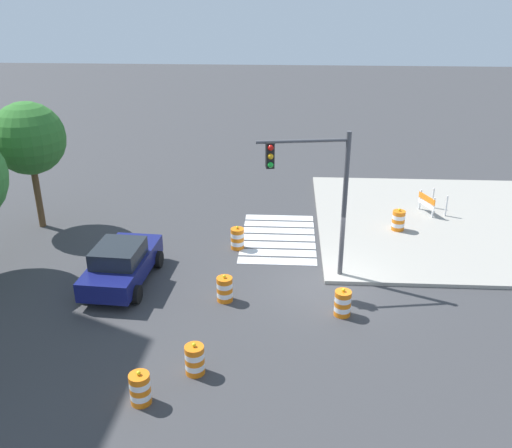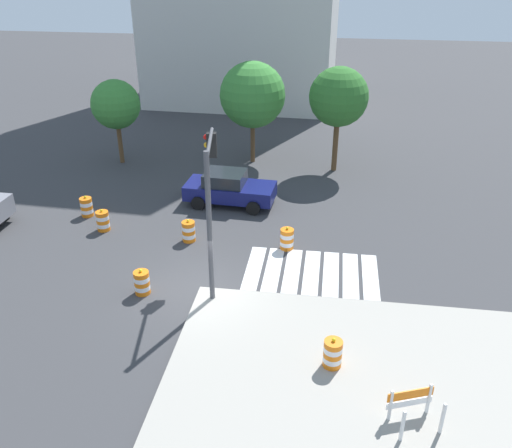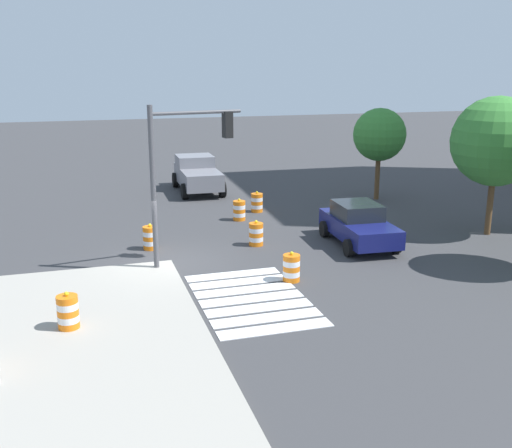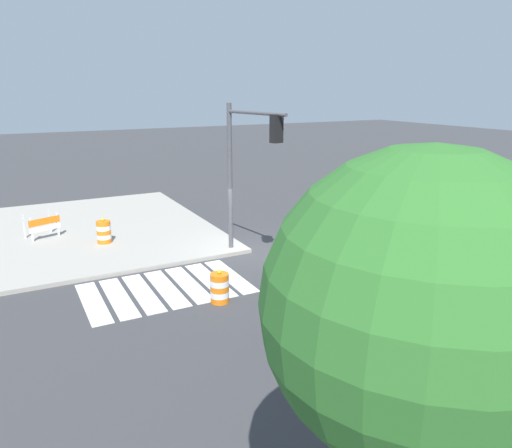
{
  "view_description": "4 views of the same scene",
  "coord_description": "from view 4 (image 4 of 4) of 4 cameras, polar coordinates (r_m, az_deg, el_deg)",
  "views": [
    {
      "loc": [
        -18.16,
        1.49,
        10.29
      ],
      "look_at": [
        2.39,
        2.69,
        1.35
      ],
      "focal_mm": 39.04,
      "sensor_mm": 36.0,
      "label": 1
    },
    {
      "loc": [
        4.39,
        -16.15,
        11.41
      ],
      "look_at": [
        1.71,
        2.6,
        1.53
      ],
      "focal_mm": 38.1,
      "sensor_mm": 36.0,
      "label": 2
    },
    {
      "loc": [
        20.31,
        -3.03,
        6.89
      ],
      "look_at": [
        -0.37,
        3.27,
        1.14
      ],
      "focal_mm": 42.05,
      "sensor_mm": 36.0,
      "label": 3
    },
    {
      "loc": [
        8.07,
        15.68,
        6.17
      ],
      "look_at": [
        0.82,
        1.91,
        1.75
      ],
      "focal_mm": 33.75,
      "sensor_mm": 36.0,
      "label": 4
    }
  ],
  "objects": [
    {
      "name": "traffic_light_pole",
      "position": [
        17.13,
        -0.95,
        8.27
      ],
      "size": [
        0.81,
        3.26,
        5.5
      ],
      "color": "#4C4C51",
      "rests_on": "sidewalk_corner"
    },
    {
      "name": "construction_barricade",
      "position": [
        21.72,
        -23.92,
        -0.08
      ],
      "size": [
        1.43,
        1.16,
        1.0
      ],
      "color": "silver",
      "rests_on": "sidewalk_corner"
    },
    {
      "name": "traffic_barrel_median_near",
      "position": [
        16.36,
        9.45,
        -4.83
      ],
      "size": [
        0.56,
        0.56,
        1.02
      ],
      "color": "orange",
      "rests_on": "ground"
    },
    {
      "name": "traffic_barrel_median_far",
      "position": [
        19.88,
        4.06,
        -0.9
      ],
      "size": [
        0.56,
        0.56,
        1.02
      ],
      "color": "orange",
      "rests_on": "ground"
    },
    {
      "name": "ground_plane",
      "position": [
        18.68,
        -0.51,
        -3.44
      ],
      "size": [
        120.0,
        120.0,
        0.0
      ],
      "primitive_type": "plane",
      "color": "#38383A"
    },
    {
      "name": "street_tree_streetside_mid",
      "position": [
        4.98,
        18.9,
        -9.44
      ],
      "size": [
        3.15,
        3.15,
        5.71
      ],
      "color": "brown",
      "rests_on": "ground"
    },
    {
      "name": "sports_car",
      "position": [
        12.88,
        16.45,
        -9.41
      ],
      "size": [
        4.41,
        2.36,
        1.63
      ],
      "color": "navy",
      "rests_on": "ground"
    },
    {
      "name": "traffic_barrel_crosswalk_end",
      "position": [
        18.68,
        20.09,
        -2.98
      ],
      "size": [
        0.56,
        0.56,
        1.02
      ],
      "color": "orange",
      "rests_on": "ground"
    },
    {
      "name": "traffic_barrel_far_curb",
      "position": [
        18.92,
        25.53,
        -3.35
      ],
      "size": [
        0.56,
        0.56,
        1.02
      ],
      "color": "orange",
      "rests_on": "ground"
    },
    {
      "name": "crosswalk_stripes",
      "position": [
        15.72,
        -10.6,
        -7.51
      ],
      "size": [
        5.1,
        3.2,
        0.02
      ],
      "color": "silver",
      "rests_on": "ground"
    },
    {
      "name": "traffic_barrel_on_sidewalk",
      "position": [
        20.22,
        -17.59,
        -0.89
      ],
      "size": [
        0.56,
        0.56,
        1.02
      ],
      "color": "orange",
      "rests_on": "sidewalk_corner"
    },
    {
      "name": "sidewalk_corner",
      "position": [
        22.61,
        -21.46,
        -0.92
      ],
      "size": [
        12.0,
        12.0,
        0.15
      ],
      "primitive_type": "cube",
      "color": "#9E998E",
      "rests_on": "ground"
    },
    {
      "name": "traffic_barrel_near_corner",
      "position": [
        14.42,
        -4.33,
        -7.55
      ],
      "size": [
        0.56,
        0.56,
        1.02
      ],
      "color": "orange",
      "rests_on": "ground"
    }
  ]
}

